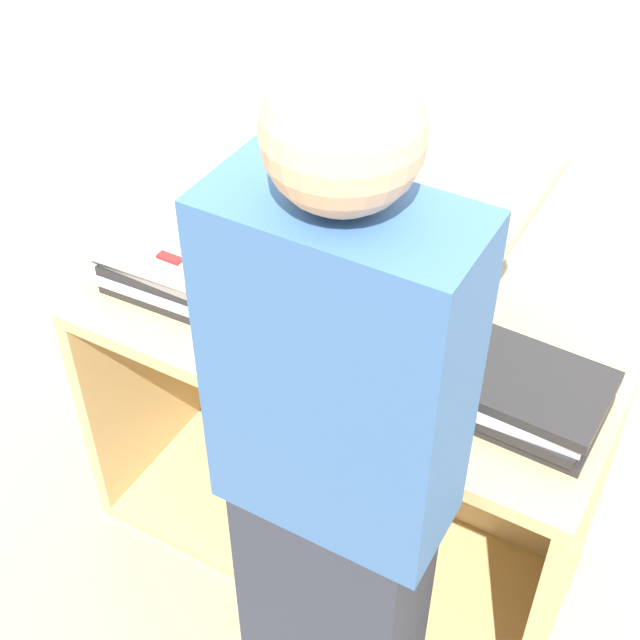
{
  "coord_description": "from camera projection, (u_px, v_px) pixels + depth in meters",
  "views": [
    {
      "loc": [
        0.68,
        -1.04,
        2.08
      ],
      "look_at": [
        0.0,
        0.17,
        0.86
      ],
      "focal_mm": 50.0,
      "sensor_mm": 36.0,
      "label": 1
    }
  ],
  "objects": [
    {
      "name": "ground_plane",
      "position": [
        288.0,
        607.0,
        2.31
      ],
      "size": [
        12.0,
        12.0,
        0.0
      ],
      "primitive_type": "plane",
      "color": "tan"
    },
    {
      "name": "wall_back",
      "position": [
        416.0,
        89.0,
        1.9
      ],
      "size": [
        8.0,
        0.05,
        2.4
      ],
      "color": "silver",
      "rests_on": "ground_plane"
    },
    {
      "name": "cart",
      "position": [
        347.0,
        434.0,
        2.26
      ],
      "size": [
        1.23,
        0.48,
        0.74
      ],
      "color": "tan",
      "rests_on": "ground_plane"
    },
    {
      "name": "laptop_open",
      "position": [
        348.0,
        312.0,
        1.98
      ],
      "size": [
        0.37,
        0.32,
        0.23
      ],
      "color": "#333338",
      "rests_on": "cart"
    },
    {
      "name": "laptop_stack_left",
      "position": [
        187.0,
        267.0,
        2.08
      ],
      "size": [
        0.39,
        0.25,
        0.12
      ],
      "color": "#232326",
      "rests_on": "cart"
    },
    {
      "name": "laptop_stack_right",
      "position": [
        509.0,
        389.0,
        1.8
      ],
      "size": [
        0.39,
        0.25,
        0.1
      ],
      "color": "#232326",
      "rests_on": "cart"
    },
    {
      "name": "person",
      "position": [
        338.0,
        486.0,
        1.57
      ],
      "size": [
        0.4,
        0.53,
        1.63
      ],
      "color": "#2D3342",
      "rests_on": "ground_plane"
    },
    {
      "name": "inventory_tag",
      "position": [
        170.0,
        258.0,
        2.0
      ],
      "size": [
        0.06,
        0.02,
        0.01
      ],
      "color": "red",
      "rests_on": "laptop_stack_left"
    }
  ]
}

